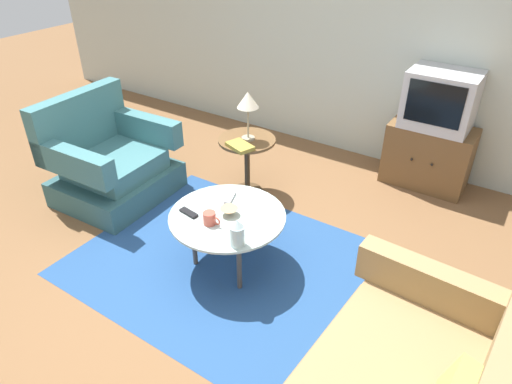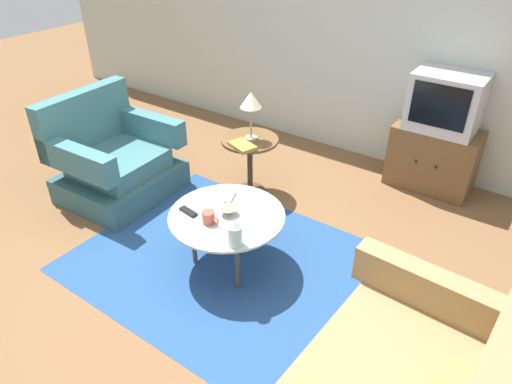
{
  "view_description": "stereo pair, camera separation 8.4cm",
  "coord_description": "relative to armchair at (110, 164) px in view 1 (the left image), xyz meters",
  "views": [
    {
      "loc": [
        1.64,
        -1.93,
        2.34
      ],
      "look_at": [
        0.08,
        0.43,
        0.55
      ],
      "focal_mm": 32.14,
      "sensor_mm": 36.0,
      "label": 1
    },
    {
      "loc": [
        1.71,
        -1.88,
        2.34
      ],
      "look_at": [
        0.08,
        0.43,
        0.55
      ],
      "focal_mm": 32.14,
      "sensor_mm": 36.0,
      "label": 2
    }
  ],
  "objects": [
    {
      "name": "armchair",
      "position": [
        0.0,
        0.0,
        0.0
      ],
      "size": [
        0.89,
        1.01,
        0.94
      ],
      "rotation": [
        0.0,
        0.0,
        -1.52
      ],
      "color": "#325C60",
      "rests_on": "ground"
    },
    {
      "name": "book",
      "position": [
        1.09,
        0.53,
        0.26
      ],
      "size": [
        0.27,
        0.22,
        0.03
      ],
      "rotation": [
        0.0,
        0.0,
        -0.33
      ],
      "color": "olive",
      "rests_on": "side_table"
    },
    {
      "name": "tv_stand",
      "position": [
        2.38,
        1.8,
        -0.02
      ],
      "size": [
        0.77,
        0.43,
        0.6
      ],
      "color": "brown",
      "rests_on": "ground"
    },
    {
      "name": "bowl",
      "position": [
        1.52,
        -0.21,
        0.17
      ],
      "size": [
        0.13,
        0.13,
        0.05
      ],
      "color": "tan",
      "rests_on": "coffee_table"
    },
    {
      "name": "vase",
      "position": [
        1.77,
        -0.46,
        0.24
      ],
      "size": [
        0.1,
        0.1,
        0.2
      ],
      "color": "silver",
      "rests_on": "coffee_table"
    },
    {
      "name": "coffee_table",
      "position": [
        1.51,
        -0.22,
        0.11
      ],
      "size": [
        0.84,
        0.84,
        0.46
      ],
      "color": "#B2C6C1",
      "rests_on": "ground"
    },
    {
      "name": "area_rug",
      "position": [
        1.51,
        -0.22,
        -0.32
      ],
      "size": [
        2.26,
        1.77,
        0.0
      ],
      "primitive_type": "cube",
      "color": "navy",
      "rests_on": "ground"
    },
    {
      "name": "tv_remote_silver",
      "position": [
        1.4,
        -0.04,
        0.15
      ],
      "size": [
        0.1,
        0.16,
        0.02
      ],
      "rotation": [
        0.0,
        0.0,
        1.92
      ],
      "color": "#B2B2B7",
      "rests_on": "coffee_table"
    },
    {
      "name": "table_lamp",
      "position": [
        1.05,
        0.71,
        0.59
      ],
      "size": [
        0.19,
        0.19,
        0.44
      ],
      "color": "#9E937A",
      "rests_on": "side_table"
    },
    {
      "name": "side_table",
      "position": [
        1.04,
        0.71,
        0.09
      ],
      "size": [
        0.52,
        0.52,
        0.56
      ],
      "color": "brown",
      "rests_on": "ground"
    },
    {
      "name": "television",
      "position": [
        2.38,
        1.81,
        0.54
      ],
      "size": [
        0.59,
        0.46,
        0.52
      ],
      "color": "#B7B7BC",
      "rests_on": "tv_stand"
    },
    {
      "name": "back_wall",
      "position": [
        1.51,
        2.1,
        1.03
      ],
      "size": [
        9.0,
        0.12,
        2.7
      ],
      "primitive_type": "cube",
      "color": "#B2BCB2",
      "rests_on": "ground"
    },
    {
      "name": "tv_remote_dark",
      "position": [
        1.27,
        -0.36,
        0.15
      ],
      "size": [
        0.16,
        0.07,
        0.02
      ],
      "rotation": [
        0.0,
        0.0,
        2.99
      ],
      "color": "black",
      "rests_on": "coffee_table"
    },
    {
      "name": "ground_plane",
      "position": [
        1.51,
        -0.41,
        -0.32
      ],
      "size": [
        16.0,
        16.0,
        0.0
      ],
      "primitive_type": "plane",
      "color": "brown"
    },
    {
      "name": "mug",
      "position": [
        1.47,
        -0.37,
        0.19
      ],
      "size": [
        0.14,
        0.09,
        0.09
      ],
      "color": "#B74C3D",
      "rests_on": "coffee_table"
    }
  ]
}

